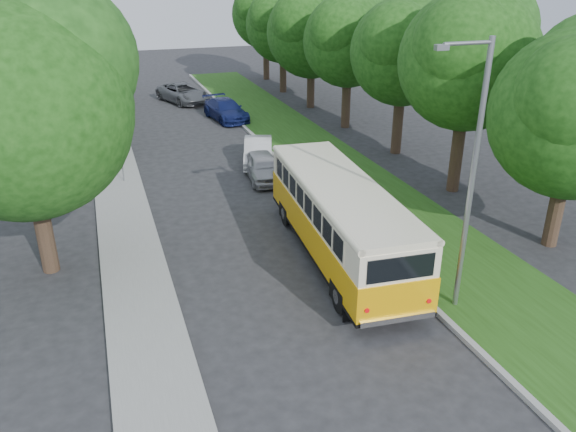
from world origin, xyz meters
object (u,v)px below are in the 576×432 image
object	(u,v)px
lamppost_far	(105,83)
car_white	(258,151)
vintage_bus	(339,221)
car_silver	(263,166)
car_blue	(226,110)
car_grey	(183,93)
lamppost_near	(470,173)

from	to	relation	value
lamppost_far	car_white	size ratio (longest dim) A/B	1.83
vintage_bus	car_white	size ratio (longest dim) A/B	2.41
car_silver	car_white	world-z (taller)	car_white
lamppost_far	car_blue	xyz separation A→B (m)	(7.70, 6.38, -3.42)
lamppost_far	car_grey	size ratio (longest dim) A/B	1.45
lamppost_far	car_silver	size ratio (longest dim) A/B	1.93
lamppost_far	car_silver	bearing A→B (deg)	-40.12
vintage_bus	car_grey	bearing A→B (deg)	96.51
car_silver	car_grey	world-z (taller)	car_grey
car_silver	car_white	size ratio (longest dim) A/B	0.95
lamppost_near	car_white	bearing A→B (deg)	96.57
vintage_bus	car_silver	size ratio (longest dim) A/B	2.54
lamppost_far	car_white	xyz separation A→B (m)	(7.16, -3.33, -3.44)
car_white	car_blue	xyz separation A→B (m)	(0.54, 9.71, 0.02)
lamppost_far	vintage_bus	world-z (taller)	lamppost_far
lamppost_near	car_blue	world-z (taller)	lamppost_near
lamppost_near	car_blue	size ratio (longest dim) A/B	1.68
vintage_bus	car_white	world-z (taller)	vintage_bus
lamppost_far	vintage_bus	size ratio (longest dim) A/B	0.76
lamppost_near	car_white	size ratio (longest dim) A/B	1.95
lamppost_near	car_blue	bearing A→B (deg)	92.78
lamppost_near	vintage_bus	world-z (taller)	lamppost_near
lamppost_near	car_silver	bearing A→B (deg)	99.71
car_silver	car_blue	bearing A→B (deg)	89.90
vintage_bus	car_grey	distance (m)	27.17
lamppost_far	car_blue	world-z (taller)	lamppost_far
lamppost_far	vintage_bus	bearing A→B (deg)	-64.38
lamppost_far	car_white	distance (m)	8.61
lamppost_near	car_grey	distance (m)	31.61
car_grey	vintage_bus	bearing A→B (deg)	-107.26
lamppost_far	car_grey	world-z (taller)	lamppost_far
vintage_bus	car_silver	xyz separation A→B (m)	(-0.20, 8.74, -0.80)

